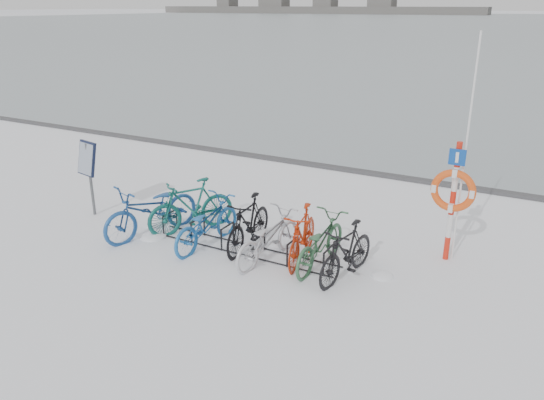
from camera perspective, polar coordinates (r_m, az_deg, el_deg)
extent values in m
plane|color=white|center=(10.46, -3.12, -5.39)|extent=(900.00, 900.00, 0.00)
cube|color=#3F3F42|center=(15.43, 8.44, 3.19)|extent=(400.00, 0.25, 0.10)
cylinder|color=black|center=(11.20, -11.62, -2.79)|extent=(0.04, 0.04, 0.44)
cylinder|color=black|center=(11.51, -10.22, -2.04)|extent=(0.04, 0.04, 0.44)
cylinder|color=black|center=(11.27, -10.98, -1.38)|extent=(0.04, 0.44, 0.04)
cylinder|color=black|center=(10.77, -8.66, -3.53)|extent=(0.04, 0.04, 0.44)
cylinder|color=black|center=(11.10, -7.30, -2.74)|extent=(0.04, 0.04, 0.44)
cylinder|color=black|center=(10.85, -8.03, -2.06)|extent=(0.04, 0.44, 0.04)
cylinder|color=black|center=(10.38, -5.47, -4.33)|extent=(0.04, 0.04, 0.44)
cylinder|color=black|center=(10.72, -4.16, -3.48)|extent=(0.04, 0.04, 0.44)
cylinder|color=black|center=(10.46, -4.84, -2.80)|extent=(0.04, 0.44, 0.04)
cylinder|color=black|center=(10.03, -2.04, -5.17)|extent=(0.04, 0.04, 0.44)
cylinder|color=black|center=(10.37, -0.80, -4.25)|extent=(0.04, 0.04, 0.44)
cylinder|color=black|center=(10.11, -1.42, -3.57)|extent=(0.04, 0.44, 0.04)
cylinder|color=black|center=(9.72, 1.64, -6.04)|extent=(0.04, 0.04, 0.44)
cylinder|color=black|center=(10.07, 2.78, -5.06)|extent=(0.04, 0.04, 0.44)
cylinder|color=black|center=(9.80, 2.24, -4.39)|extent=(0.04, 0.44, 0.04)
cylinder|color=black|center=(9.45, 5.56, -6.95)|extent=(0.04, 0.04, 0.44)
cylinder|color=black|center=(9.81, 6.58, -5.90)|extent=(0.04, 0.04, 0.44)
cylinder|color=black|center=(9.53, 6.13, -5.23)|extent=(0.04, 0.44, 0.04)
cylinder|color=black|center=(10.29, -3.76, -5.75)|extent=(4.00, 0.03, 0.03)
cylinder|color=black|center=(10.62, -2.49, -4.84)|extent=(4.00, 0.03, 0.03)
cylinder|color=#595B5E|center=(12.57, -18.92, 2.06)|extent=(0.06, 0.06, 1.66)
cube|color=black|center=(12.41, -19.29, 4.25)|extent=(0.60, 0.33, 0.75)
cube|color=#8C99AD|center=(12.39, -19.42, 4.20)|extent=(0.54, 0.26, 0.67)
cylinder|color=red|center=(10.54, 18.27, -4.90)|extent=(0.10, 0.10, 0.45)
cylinder|color=silver|center=(10.36, 18.54, -2.62)|extent=(0.10, 0.10, 0.45)
cylinder|color=red|center=(10.20, 18.83, -0.27)|extent=(0.10, 0.10, 0.45)
cylinder|color=silver|center=(10.06, 19.12, 2.16)|extent=(0.10, 0.10, 0.45)
cylinder|color=red|center=(9.93, 19.41, 4.65)|extent=(0.10, 0.10, 0.45)
torus|color=#E74E15|center=(10.03, 18.89, 0.95)|extent=(0.80, 0.13, 0.80)
cube|color=#0E3F9A|center=(9.87, 19.31, 4.37)|extent=(0.29, 0.03, 0.29)
cylinder|color=silver|center=(9.96, 20.06, 4.73)|extent=(0.04, 0.04, 4.13)
cube|color=#505050|center=(295.73, 3.85, 19.71)|extent=(180.00, 12.00, 3.50)
cube|color=#505050|center=(309.59, -1.51, 20.47)|extent=(24.00, 10.00, 8.00)
cube|color=#505050|center=(284.34, 9.71, 20.12)|extent=(20.00, 10.00, 6.00)
imported|color=#1E4C8F|center=(11.20, -12.80, -0.89)|extent=(1.38, 2.34, 1.16)
imported|color=#135751|center=(11.26, -8.71, -0.49)|extent=(1.45, 1.94, 1.16)
imported|color=#1D61AB|center=(10.55, -7.06, -2.31)|extent=(0.79, 1.96, 1.01)
imported|color=black|center=(10.39, -2.55, -2.34)|extent=(0.63, 1.82, 1.07)
imported|color=silver|center=(9.88, -0.43, -3.86)|extent=(0.92, 1.94, 0.98)
imported|color=#BB290B|center=(9.90, 3.28, -3.60)|extent=(0.79, 1.80, 1.05)
imported|color=#336340|center=(9.74, 5.19, -4.33)|extent=(0.71, 1.88, 0.97)
imported|color=black|center=(9.35, 8.02, -5.37)|extent=(0.77, 1.76, 1.02)
ellipsoid|color=white|center=(10.64, -0.01, -4.91)|extent=(0.41, 0.41, 0.14)
ellipsoid|color=white|center=(9.70, 11.74, -8.01)|extent=(0.41, 0.41, 0.14)
ellipsoid|color=white|center=(11.30, -12.61, -3.87)|extent=(0.55, 0.55, 0.19)
ellipsoid|color=white|center=(11.84, -12.42, -2.71)|extent=(0.39, 0.39, 0.14)
ellipsoid|color=white|center=(11.31, -5.63, -3.42)|extent=(0.46, 0.46, 0.16)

